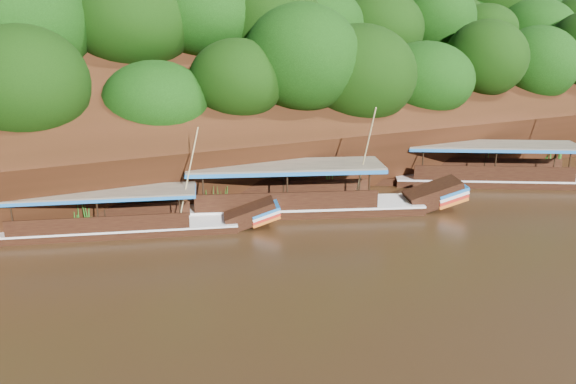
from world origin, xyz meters
name	(u,v)px	position (x,y,z in m)	size (l,w,h in m)	color
ground	(407,255)	(0.00, 0.00, 0.00)	(160.00, 160.00, 0.00)	black
riverbank	(230,130)	(-0.01, 22.73, 1.89)	(120.00, 30.06, 19.40)	black
boat_0	(515,175)	(13.31, 6.32, 0.59)	(15.19, 9.67, 6.69)	black
boat_1	(315,201)	(-0.85, 7.04, 0.61)	(15.49, 7.55, 6.40)	black
boat_2	(133,223)	(-10.44, 8.17, 0.49)	(13.71, 5.72, 5.54)	black
reeds	(264,190)	(-2.83, 9.49, 0.85)	(49.64, 2.66, 1.94)	#286D1B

